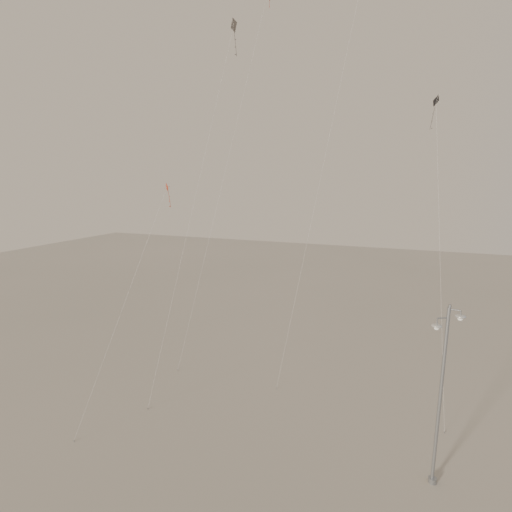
% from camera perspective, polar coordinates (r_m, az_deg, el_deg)
% --- Properties ---
extents(ground, '(160.00, 160.00, 0.00)m').
position_cam_1_polar(ground, '(26.89, 2.13, -26.13)').
color(ground, gray).
rests_on(ground, ground).
extents(street_lamp, '(1.56, 0.75, 10.08)m').
position_cam_1_polar(street_lamp, '(23.78, 24.90, -17.21)').
color(street_lamp, gray).
rests_on(street_lamp, ground).
extents(kite_0, '(4.83, 11.30, 34.49)m').
position_cam_1_polar(kite_0, '(40.07, -0.78, 25.55)').
color(kite_0, maroon).
rests_on(kite_0, ground).
extents(kite_1, '(4.71, 6.37, 27.14)m').
position_cam_1_polar(kite_1, '(29.82, -5.79, 20.28)').
color(kite_1, black).
rests_on(kite_1, ground).
extents(kite_3, '(3.58, 6.70, 15.97)m').
position_cam_1_polar(kite_3, '(27.40, -15.65, 0.74)').
color(kite_3, maroon).
rests_on(kite_3, ground).
extents(kite_4, '(2.19, 6.57, 22.08)m').
position_cam_1_polar(kite_4, '(31.11, 24.47, 11.76)').
color(kite_4, black).
rests_on(kite_4, ground).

